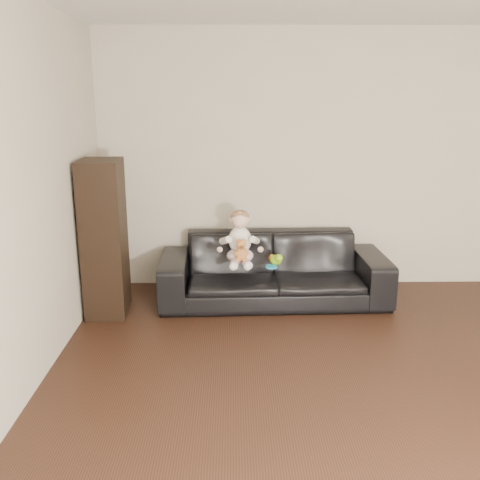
{
  "coord_description": "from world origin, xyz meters",
  "views": [
    {
      "loc": [
        -1.14,
        -2.68,
        1.95
      ],
      "look_at": [
        -1.08,
        2.14,
        0.64
      ],
      "focal_mm": 40.0,
      "sensor_mm": 36.0,
      "label": 1
    }
  ],
  "objects_px": {
    "cabinet": "(104,238)",
    "baby": "(240,240)",
    "toy_green": "(276,260)",
    "teddy_bear": "(241,251)",
    "sofa": "(273,269)",
    "toy_rattle": "(272,259)",
    "toy_blue_disc": "(272,267)"
  },
  "relations": [
    {
      "from": "cabinet",
      "to": "baby",
      "type": "bearing_deg",
      "value": 4.31
    },
    {
      "from": "baby",
      "to": "toy_rattle",
      "type": "height_order",
      "value": "baby"
    },
    {
      "from": "sofa",
      "to": "cabinet",
      "type": "bearing_deg",
      "value": -171.76
    },
    {
      "from": "sofa",
      "to": "teddy_bear",
      "type": "height_order",
      "value": "teddy_bear"
    },
    {
      "from": "cabinet",
      "to": "teddy_bear",
      "type": "xyz_separation_m",
      "value": [
        1.23,
        0.0,
        -0.12
      ]
    },
    {
      "from": "toy_blue_disc",
      "to": "cabinet",
      "type": "bearing_deg",
      "value": -179.58
    },
    {
      "from": "cabinet",
      "to": "teddy_bear",
      "type": "height_order",
      "value": "cabinet"
    },
    {
      "from": "cabinet",
      "to": "toy_green",
      "type": "bearing_deg",
      "value": 0.42
    },
    {
      "from": "cabinet",
      "to": "toy_blue_disc",
      "type": "relative_size",
      "value": 12.84
    },
    {
      "from": "baby",
      "to": "cabinet",
      "type": "bearing_deg",
      "value": -176.86
    },
    {
      "from": "cabinet",
      "to": "toy_rattle",
      "type": "xyz_separation_m",
      "value": [
        1.53,
        0.18,
        -0.25
      ]
    },
    {
      "from": "baby",
      "to": "teddy_bear",
      "type": "bearing_deg",
      "value": -90.48
    },
    {
      "from": "toy_green",
      "to": "baby",
      "type": "bearing_deg",
      "value": 169.24
    },
    {
      "from": "toy_green",
      "to": "cabinet",
      "type": "bearing_deg",
      "value": -176.53
    },
    {
      "from": "cabinet",
      "to": "toy_rattle",
      "type": "distance_m",
      "value": 1.56
    },
    {
      "from": "toy_rattle",
      "to": "toy_blue_disc",
      "type": "relative_size",
      "value": 0.59
    },
    {
      "from": "sofa",
      "to": "teddy_bear",
      "type": "relative_size",
      "value": 10.46
    },
    {
      "from": "cabinet",
      "to": "toy_blue_disc",
      "type": "distance_m",
      "value": 1.54
    },
    {
      "from": "toy_rattle",
      "to": "toy_green",
      "type": "bearing_deg",
      "value": -70.24
    },
    {
      "from": "cabinet",
      "to": "toy_blue_disc",
      "type": "bearing_deg",
      "value": -2.62
    },
    {
      "from": "toy_rattle",
      "to": "sofa",
      "type": "bearing_deg",
      "value": 75.39
    },
    {
      "from": "sofa",
      "to": "toy_rattle",
      "type": "xyz_separation_m",
      "value": [
        -0.02,
        -0.09,
        0.13
      ]
    },
    {
      "from": "baby",
      "to": "toy_green",
      "type": "bearing_deg",
      "value": -14.98
    },
    {
      "from": "cabinet",
      "to": "baby",
      "type": "xyz_separation_m",
      "value": [
        1.22,
        0.16,
        -0.06
      ]
    },
    {
      "from": "teddy_bear",
      "to": "toy_rattle",
      "type": "relative_size",
      "value": 3.22
    },
    {
      "from": "teddy_bear",
      "to": "toy_rattle",
      "type": "height_order",
      "value": "teddy_bear"
    },
    {
      "from": "cabinet",
      "to": "toy_green",
      "type": "xyz_separation_m",
      "value": [
        1.56,
        0.09,
        -0.24
      ]
    },
    {
      "from": "teddy_bear",
      "to": "toy_blue_disc",
      "type": "relative_size",
      "value": 1.9
    },
    {
      "from": "sofa",
      "to": "toy_green",
      "type": "xyz_separation_m",
      "value": [
        0.01,
        -0.18,
        0.15
      ]
    },
    {
      "from": "toy_blue_disc",
      "to": "sofa",
      "type": "bearing_deg",
      "value": 81.55
    },
    {
      "from": "sofa",
      "to": "toy_blue_disc",
      "type": "distance_m",
      "value": 0.29
    },
    {
      "from": "cabinet",
      "to": "baby",
      "type": "distance_m",
      "value": 1.24
    }
  ]
}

